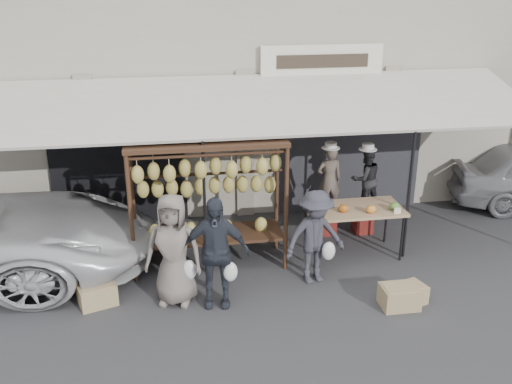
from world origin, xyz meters
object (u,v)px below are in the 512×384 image
vendor_right (366,179)px  crate_far (97,294)px  crate_near_b (409,294)px  vendor_left (329,180)px  produce_table (354,210)px  crate_near_a (399,297)px  customer_mid (215,252)px  customer_right (315,237)px  banana_rack (208,180)px  customer_left (173,250)px

vendor_right → crate_far: size_ratio=2.26×
crate_near_b → crate_far: (-4.70, 0.73, 0.02)m
vendor_right → vendor_left: bearing=-14.3°
produce_table → crate_near_a: (0.17, -1.74, -0.70)m
customer_mid → customer_right: bearing=23.1°
customer_right → produce_table: bearing=29.2°
banana_rack → crate_near_a: bearing=-33.3°
vendor_left → crate_near_a: size_ratio=2.37×
vendor_left → crate_far: bearing=23.6°
banana_rack → customer_right: 1.98m
vendor_right → crate_near_b: bearing=75.5°
produce_table → vendor_right: bearing=60.7°
produce_table → crate_near_b: (0.36, -1.66, -0.72)m
vendor_left → customer_right: 1.89m
banana_rack → crate_near_a: (2.71, -1.78, -1.41)m
vendor_left → vendor_right: 0.70m
crate_near_a → crate_near_b: crate_near_a is taller
produce_table → vendor_right: (0.51, 0.91, 0.23)m
crate_near_b → produce_table: bearing=102.2°
customer_left → customer_right: customer_left is taller
crate_far → customer_right: bearing=2.5°
vendor_right → crate_far: (-4.85, -1.84, -0.93)m
banana_rack → vendor_right: (3.05, 0.87, -0.48)m
produce_table → customer_mid: (-2.55, -1.20, 0.01)m
produce_table → customer_mid: 2.82m
vendor_right → crate_far: bearing=9.5°
crate_near_a → crate_near_b: size_ratio=1.15×
customer_right → crate_near_a: (1.08, -0.96, -0.62)m
crate_near_a → crate_far: crate_near_a is taller
customer_right → crate_near_a: bearing=-53.0°
customer_mid → crate_near_a: 2.87m
vendor_left → crate_near_a: 2.87m
produce_table → crate_far: 4.50m
vendor_right → customer_left: 4.16m
customer_right → crate_near_b: bearing=-46.2°
crate_near_a → customer_right: bearing=138.4°
customer_left → crate_near_b: customer_left is taller
customer_left → customer_right: (2.25, 0.26, -0.09)m
customer_mid → crate_near_b: size_ratio=3.60×
vendor_right → crate_near_b: (-0.15, -2.57, -0.95)m
customer_mid → crate_far: (-1.79, 0.27, -0.71)m
banana_rack → vendor_left: (2.34, 0.91, -0.47)m
customer_right → crate_far: size_ratio=2.90×
banana_rack → customer_left: size_ratio=1.48×
crate_far → customer_left: bearing=-5.3°
produce_table → customer_right: bearing=-139.4°
banana_rack → vendor_right: banana_rack is taller
crate_near_b → crate_far: 4.76m
customer_left → crate_near_a: 3.48m
customer_mid → crate_near_a: size_ratio=3.14×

